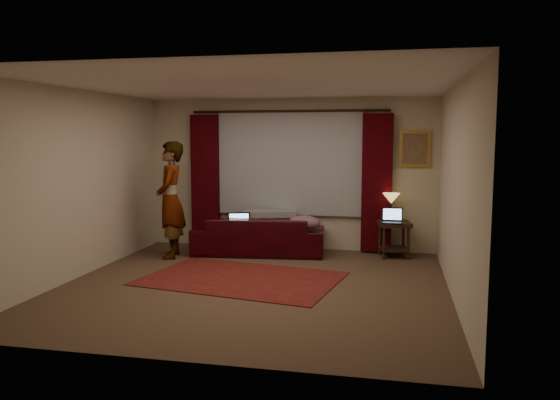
{
  "coord_description": "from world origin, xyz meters",
  "views": [
    {
      "loc": [
        1.77,
        -6.79,
        1.96
      ],
      "look_at": [
        0.1,
        1.2,
        1.0
      ],
      "focal_mm": 35.0,
      "sensor_mm": 36.0,
      "label": 1
    }
  ],
  "objects_px": {
    "laptop_sofa": "(240,222)",
    "person": "(171,200)",
    "end_table": "(394,239)",
    "laptop_table": "(393,216)",
    "sofa": "(259,228)",
    "tiffany_lamp": "(391,207)"
  },
  "relations": [
    {
      "from": "end_table",
      "to": "laptop_table",
      "type": "distance_m",
      "value": 0.44
    },
    {
      "from": "laptop_table",
      "to": "tiffany_lamp",
      "type": "bearing_deg",
      "value": 94.21
    },
    {
      "from": "laptop_sofa",
      "to": "person",
      "type": "relative_size",
      "value": 0.21
    },
    {
      "from": "tiffany_lamp",
      "to": "sofa",
      "type": "bearing_deg",
      "value": -171.9
    },
    {
      "from": "tiffany_lamp",
      "to": "end_table",
      "type": "bearing_deg",
      "value": -60.58
    },
    {
      "from": "tiffany_lamp",
      "to": "laptop_table",
      "type": "height_order",
      "value": "tiffany_lamp"
    },
    {
      "from": "end_table",
      "to": "person",
      "type": "relative_size",
      "value": 0.31
    },
    {
      "from": "end_table",
      "to": "laptop_table",
      "type": "bearing_deg",
      "value": -100.7
    },
    {
      "from": "person",
      "to": "laptop_table",
      "type": "bearing_deg",
      "value": 85.28
    },
    {
      "from": "sofa",
      "to": "end_table",
      "type": "bearing_deg",
      "value": 179.19
    },
    {
      "from": "tiffany_lamp",
      "to": "person",
      "type": "height_order",
      "value": "person"
    },
    {
      "from": "sofa",
      "to": "person",
      "type": "height_order",
      "value": "person"
    },
    {
      "from": "end_table",
      "to": "tiffany_lamp",
      "type": "bearing_deg",
      "value": 119.42
    },
    {
      "from": "end_table",
      "to": "tiffany_lamp",
      "type": "distance_m",
      "value": 0.53
    },
    {
      "from": "sofa",
      "to": "end_table",
      "type": "height_order",
      "value": "sofa"
    },
    {
      "from": "laptop_sofa",
      "to": "person",
      "type": "xyz_separation_m",
      "value": [
        -1.07,
        -0.31,
        0.37
      ]
    },
    {
      "from": "laptop_sofa",
      "to": "sofa",
      "type": "bearing_deg",
      "value": 22.0
    },
    {
      "from": "end_table",
      "to": "person",
      "type": "bearing_deg",
      "value": -167.93
    },
    {
      "from": "laptop_sofa",
      "to": "laptop_table",
      "type": "bearing_deg",
      "value": -14.06
    },
    {
      "from": "tiffany_lamp",
      "to": "laptop_table",
      "type": "xyz_separation_m",
      "value": [
        0.03,
        -0.25,
        -0.11
      ]
    },
    {
      "from": "laptop_table",
      "to": "person",
      "type": "xyz_separation_m",
      "value": [
        -3.5,
        -0.6,
        0.24
      ]
    },
    {
      "from": "end_table",
      "to": "tiffany_lamp",
      "type": "relative_size",
      "value": 1.28
    }
  ]
}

